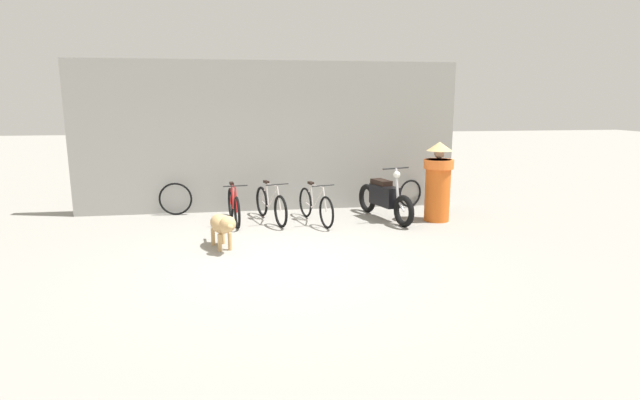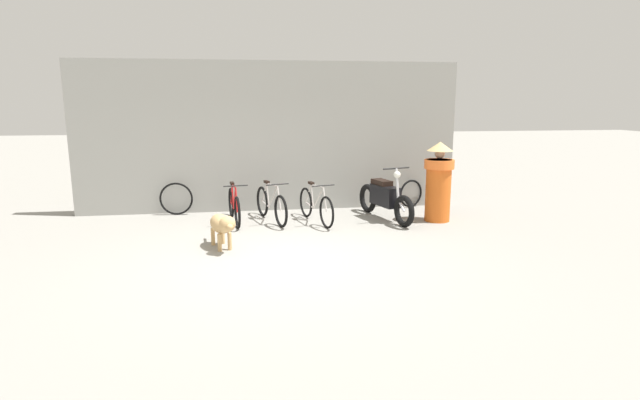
% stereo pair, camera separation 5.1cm
% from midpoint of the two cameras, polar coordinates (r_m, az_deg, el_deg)
% --- Properties ---
extents(ground_plane, '(60.00, 60.00, 0.00)m').
position_cam_midpoint_polar(ground_plane, '(7.60, -3.78, -6.91)').
color(ground_plane, gray).
extents(shop_wall_back, '(8.22, 0.20, 3.20)m').
position_cam_midpoint_polar(shop_wall_back, '(10.90, -5.50, 7.18)').
color(shop_wall_back, gray).
rests_on(shop_wall_back, ground).
extents(bicycle_0, '(0.46, 1.57, 0.80)m').
position_cam_midpoint_polar(bicycle_0, '(9.95, -9.64, -0.70)').
color(bicycle_0, black).
rests_on(bicycle_0, ground).
extents(bicycle_1, '(0.61, 1.62, 0.82)m').
position_cam_midpoint_polar(bicycle_1, '(9.95, -5.46, -0.57)').
color(bicycle_1, black).
rests_on(bicycle_1, ground).
extents(bicycle_2, '(0.56, 1.60, 0.81)m').
position_cam_midpoint_polar(bicycle_2, '(9.82, -0.34, -0.67)').
color(bicycle_2, black).
rests_on(bicycle_2, ground).
extents(motorcycle, '(0.71, 1.97, 1.10)m').
position_cam_midpoint_polar(motorcycle, '(10.15, 7.58, 0.20)').
color(motorcycle, black).
rests_on(motorcycle, ground).
extents(stray_dog, '(0.53, 1.12, 0.61)m').
position_cam_midpoint_polar(stray_dog, '(8.20, -10.96, -2.79)').
color(stray_dog, tan).
rests_on(stray_dog, ground).
extents(person_in_robes, '(0.62, 0.62, 1.58)m').
position_cam_midpoint_polar(person_in_robes, '(10.16, 13.53, 2.10)').
color(person_in_robes, orange).
rests_on(person_in_robes, ground).
extents(spare_tire_left, '(0.69, 0.05, 0.69)m').
position_cam_midpoint_polar(spare_tire_left, '(10.89, -15.98, 0.14)').
color(spare_tire_left, black).
rests_on(spare_tire_left, ground).
extents(spare_tire_right, '(0.60, 0.27, 0.63)m').
position_cam_midpoint_polar(spare_tire_right, '(11.42, 10.47, 0.73)').
color(spare_tire_right, black).
rests_on(spare_tire_right, ground).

